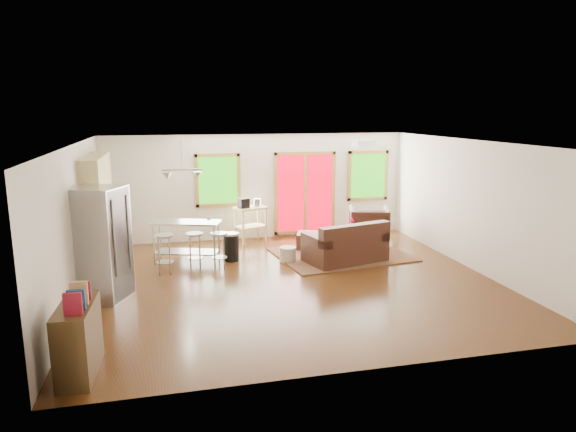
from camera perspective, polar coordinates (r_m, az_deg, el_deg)
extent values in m
cube|color=#371D0B|center=(9.78, 0.41, -7.30)|extent=(7.50, 7.00, 0.02)
cube|color=white|center=(9.27, 0.44, 8.20)|extent=(7.50, 7.00, 0.02)
cube|color=silver|center=(12.82, -3.34, 3.27)|extent=(7.50, 0.02, 2.60)
cube|color=silver|center=(9.30, -22.68, -0.85)|extent=(0.02, 7.00, 2.60)
cube|color=silver|center=(10.95, 19.90, 1.13)|extent=(0.02, 7.00, 2.60)
cube|color=silver|center=(6.19, 8.26, -6.06)|extent=(7.50, 0.02, 2.60)
cube|color=#1A5A0B|center=(12.61, -7.80, 3.96)|extent=(0.94, 0.02, 1.14)
cube|color=olive|center=(12.55, -7.87, 6.72)|extent=(1.10, 0.05, 0.08)
cube|color=olive|center=(12.71, -7.72, 1.23)|extent=(1.10, 0.05, 0.08)
cube|color=olive|center=(12.57, -10.11, 3.86)|extent=(0.08, 0.05, 1.30)
cube|color=olive|center=(12.67, -5.50, 4.05)|extent=(0.08, 0.05, 1.30)
cube|color=#BA0013|center=(13.07, 1.90, 2.55)|extent=(1.44, 0.02, 1.94)
cube|color=olive|center=(12.95, 1.93, 6.97)|extent=(1.60, 0.05, 0.08)
cube|color=olive|center=(13.27, 1.87, -1.76)|extent=(1.60, 0.05, 0.08)
cube|color=olive|center=(12.89, -1.36, 2.43)|extent=(0.08, 0.05, 2.10)
cube|color=olive|center=(13.29, 5.07, 2.66)|extent=(0.08, 0.05, 2.10)
cube|color=olive|center=(13.07, 1.90, 2.55)|extent=(0.08, 0.05, 1.94)
cube|color=#1A5A0B|center=(13.56, 8.88, 4.46)|extent=(0.94, 0.02, 1.14)
cube|color=olive|center=(13.49, 8.96, 7.03)|extent=(1.10, 0.05, 0.08)
cube|color=olive|center=(13.65, 8.80, 1.92)|extent=(1.10, 0.05, 0.08)
cube|color=olive|center=(13.37, 6.85, 4.42)|extent=(0.08, 0.05, 1.30)
cube|color=olive|center=(13.76, 10.85, 4.49)|extent=(0.08, 0.05, 1.30)
cube|color=#465931|center=(11.53, 5.94, -4.28)|extent=(3.06, 2.51, 0.03)
cube|color=#311A13|center=(11.01, 6.33, -3.88)|extent=(1.83, 1.32, 0.46)
cube|color=#311A13|center=(10.62, 7.47, -2.05)|extent=(1.65, 0.63, 0.42)
cube|color=#311A13|center=(10.56, 3.16, -2.73)|extent=(0.45, 0.96, 0.18)
cube|color=#311A13|center=(11.34, 9.35, -1.85)|extent=(0.45, 0.96, 0.18)
cube|color=#311A13|center=(10.79, 4.61, -2.55)|extent=(0.81, 0.76, 0.13)
cube|color=#311A13|center=(11.19, 7.75, -2.11)|extent=(0.81, 0.76, 0.13)
cube|color=#372512|center=(11.67, 6.96, -2.12)|extent=(1.08, 0.66, 0.04)
cube|color=#372512|center=(11.36, 5.24, -3.58)|extent=(0.06, 0.06, 0.38)
cube|color=#372512|center=(11.68, 9.40, -3.26)|extent=(0.06, 0.06, 0.38)
cube|color=#372512|center=(11.79, 4.49, -3.00)|extent=(0.06, 0.06, 0.38)
cube|color=#372512|center=(12.10, 8.52, -2.71)|extent=(0.06, 0.06, 0.38)
imported|color=#311A13|center=(12.69, 8.95, -0.73)|extent=(1.14, 1.10, 0.95)
cube|color=#311A13|center=(11.95, 2.40, -2.78)|extent=(0.73, 0.73, 0.38)
cylinder|color=beige|center=(10.99, -0.03, -4.26)|extent=(0.36, 0.36, 0.31)
imported|color=silver|center=(11.94, 7.13, -1.35)|extent=(0.24, 0.25, 0.20)
sphere|color=red|center=(11.94, 7.22, -0.55)|extent=(0.09, 0.09, 0.08)
sphere|color=red|center=(11.87, 7.09, -0.52)|extent=(0.09, 0.09, 0.08)
sphere|color=red|center=(11.93, 7.04, -0.35)|extent=(0.09, 0.09, 0.08)
imported|color=maroon|center=(11.77, 7.89, -1.25)|extent=(0.24, 0.07, 0.32)
cube|color=tan|center=(11.09, -19.41, -3.21)|extent=(0.60, 2.20, 0.90)
cube|color=black|center=(10.99, -19.58, -0.84)|extent=(0.64, 2.24, 0.04)
cube|color=tan|center=(10.84, -20.58, 4.46)|extent=(0.36, 2.20, 0.70)
cylinder|color=#B7BABC|center=(10.48, -19.89, -0.83)|extent=(0.12, 0.12, 0.18)
cube|color=black|center=(11.35, -19.42, 0.18)|extent=(0.22, 0.18, 0.20)
cube|color=#B7BABC|center=(9.24, -20.09, -2.88)|extent=(1.01, 1.00, 1.93)
cube|color=gray|center=(9.06, -18.05, -3.03)|extent=(0.31, 0.65, 1.88)
cylinder|color=gray|center=(8.81, -18.74, -2.40)|extent=(0.03, 0.03, 1.28)
cylinder|color=gray|center=(9.21, -17.29, -1.71)|extent=(0.03, 0.03, 1.28)
cube|color=#B7BABC|center=(10.94, -11.26, -0.69)|extent=(1.51, 0.96, 0.04)
cube|color=gray|center=(11.09, -11.13, -3.91)|extent=(1.40, 0.86, 0.03)
cylinder|color=gray|center=(11.03, -14.67, -3.13)|extent=(0.05, 0.05, 0.85)
cylinder|color=gray|center=(10.69, -8.17, -3.33)|extent=(0.05, 0.05, 0.85)
cylinder|color=gray|center=(11.42, -13.98, -2.59)|extent=(0.05, 0.05, 0.85)
cylinder|color=gray|center=(11.09, -7.70, -2.76)|extent=(0.05, 0.05, 0.85)
imported|color=white|center=(10.67, -8.81, -0.18)|extent=(0.13, 0.12, 0.11)
cylinder|color=#B7BABC|center=(10.27, -13.67, -2.15)|extent=(0.38, 0.38, 0.04)
cylinder|color=gray|center=(10.47, -13.00, -4.12)|extent=(0.03, 0.03, 0.75)
cylinder|color=gray|center=(10.47, -14.11, -4.17)|extent=(0.03, 0.03, 0.75)
cylinder|color=gray|center=(10.28, -14.14, -4.47)|extent=(0.03, 0.03, 0.75)
cylinder|color=gray|center=(10.27, -13.00, -4.42)|extent=(0.03, 0.03, 0.75)
cylinder|color=gray|center=(10.41, -13.53, -5.00)|extent=(0.35, 0.35, 0.02)
cylinder|color=#B7BABC|center=(10.52, -10.37, -1.98)|extent=(0.36, 0.36, 0.04)
cylinder|color=gray|center=(10.70, -9.81, -3.78)|extent=(0.03, 0.03, 0.70)
cylinder|color=gray|center=(10.70, -10.83, -3.82)|extent=(0.03, 0.03, 0.70)
cylinder|color=gray|center=(10.51, -10.78, -4.10)|extent=(0.03, 0.03, 0.70)
cylinder|color=gray|center=(10.52, -9.75, -4.05)|extent=(0.03, 0.03, 0.70)
cylinder|color=gray|center=(10.64, -10.27, -4.58)|extent=(0.32, 0.32, 0.02)
cylinder|color=#B7BABC|center=(10.47, -7.71, -1.97)|extent=(0.38, 0.38, 0.04)
cylinder|color=gray|center=(10.66, -7.14, -3.78)|extent=(0.03, 0.03, 0.70)
cylinder|color=gray|center=(10.66, -8.16, -3.80)|extent=(0.03, 0.03, 0.70)
cylinder|color=gray|center=(10.47, -8.17, -4.08)|extent=(0.03, 0.03, 0.70)
cylinder|color=gray|center=(10.47, -7.14, -4.05)|extent=(0.03, 0.03, 0.70)
cylinder|color=gray|center=(10.60, -7.64, -4.57)|extent=(0.35, 0.35, 0.02)
cylinder|color=black|center=(11.07, -6.29, -3.52)|extent=(0.39, 0.39, 0.57)
cylinder|color=#B7BABC|center=(10.99, -6.33, -2.01)|extent=(0.40, 0.40, 0.05)
cube|color=tan|center=(12.34, -4.19, 0.90)|extent=(0.85, 0.70, 0.04)
cube|color=tan|center=(12.43, -4.15, -1.14)|extent=(0.80, 0.65, 0.03)
cube|color=tan|center=(12.12, -5.01, -1.39)|extent=(0.05, 0.05, 0.88)
cube|color=tan|center=(12.43, -2.46, -1.03)|extent=(0.05, 0.05, 0.88)
cube|color=tan|center=(12.44, -5.85, -1.06)|extent=(0.05, 0.05, 0.88)
cube|color=tan|center=(12.74, -3.35, -0.72)|extent=(0.05, 0.05, 0.88)
cube|color=black|center=(12.23, -4.96, 1.44)|extent=(0.29, 0.28, 0.23)
cylinder|color=#B7BABC|center=(12.41, -3.44, 1.52)|extent=(0.22, 0.22, 0.19)
cube|color=#372512|center=(6.88, -22.28, -12.60)|extent=(0.44, 1.02, 0.89)
cube|color=maroon|center=(6.35, -22.79, -9.03)|extent=(0.20, 0.07, 0.27)
cube|color=navy|center=(6.51, -22.48, -8.61)|extent=(0.20, 0.07, 0.25)
cube|color=tan|center=(6.65, -22.20, -7.94)|extent=(0.20, 0.07, 0.29)
cube|color=maroon|center=(6.82, -21.90, -7.74)|extent=(0.20, 0.07, 0.22)
cube|color=white|center=(10.33, 8.35, 7.99)|extent=(0.35, 0.35, 0.12)
cylinder|color=gray|center=(10.52, -11.74, 6.68)|extent=(0.02, 0.02, 0.60)
cube|color=gray|center=(10.55, -11.67, 5.06)|extent=(0.80, 0.04, 0.03)
cone|color=#B7BABC|center=(10.56, -13.28, 4.34)|extent=(0.18, 0.18, 0.14)
cone|color=#B7BABC|center=(10.58, -10.02, 4.48)|extent=(0.18, 0.18, 0.14)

